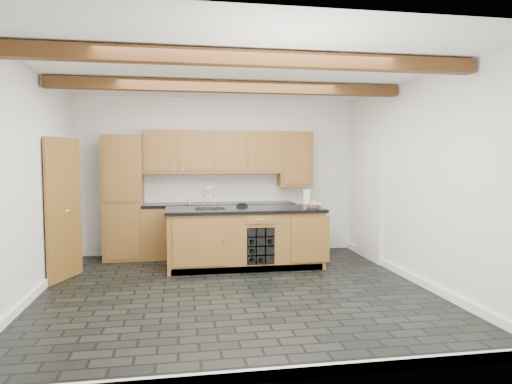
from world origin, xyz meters
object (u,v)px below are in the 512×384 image
at_px(kitchen_scale, 242,205).
at_px(paper_towel, 307,197).
at_px(fruit_bowl, 313,205).
at_px(island, 245,237).

relative_size(kitchen_scale, paper_towel, 0.71).
bearing_deg(fruit_bowl, paper_towel, 85.20).
xyz_separation_m(island, fruit_bowl, (1.07, -0.11, 0.50)).
height_order(island, paper_towel, paper_towel).
xyz_separation_m(kitchen_scale, fruit_bowl, (1.09, -0.38, 0.01)).
bearing_deg(fruit_bowl, island, 174.14).
bearing_deg(kitchen_scale, island, -85.55).
height_order(kitchen_scale, fruit_bowl, fruit_bowl).
bearing_deg(kitchen_scale, fruit_bowl, -17.25).
distance_m(island, paper_towel, 1.31).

